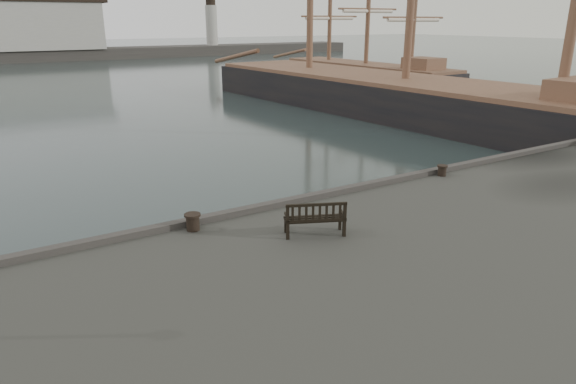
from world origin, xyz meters
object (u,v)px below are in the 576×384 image
object	(u,v)px
bollard_right	(442,170)
tall_ship_far	(365,78)
bench	(315,224)
tall_ship_main	(404,105)
bollard_left	(193,222)

from	to	relation	value
bollard_right	tall_ship_far	size ratio (longest dim) A/B	0.02
bench	tall_ship_far	distance (m)	47.79
tall_ship_main	tall_ship_far	world-z (taller)	tall_ship_main
bollard_left	bench	bearing A→B (deg)	-37.34
tall_ship_main	tall_ship_far	size ratio (longest dim) A/B	1.74
tall_ship_far	bollard_left	bearing A→B (deg)	-137.24
bench	tall_ship_main	xyz separation A→B (m)	(21.20, 18.59, -1.06)
bench	bollard_right	world-z (taller)	bench
bench	tall_ship_main	bearing A→B (deg)	65.43
tall_ship_main	tall_ship_far	xyz separation A→B (m)	(10.50, 17.15, -0.09)
bench	bollard_left	distance (m)	3.33
bollard_left	tall_ship_far	size ratio (longest dim) A/B	0.02
bollard_left	tall_ship_far	xyz separation A→B (m)	(34.36, 33.72, -1.09)
tall_ship_main	bench	bearing A→B (deg)	-142.92
bench	bollard_left	size ratio (longest dim) A/B	3.61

